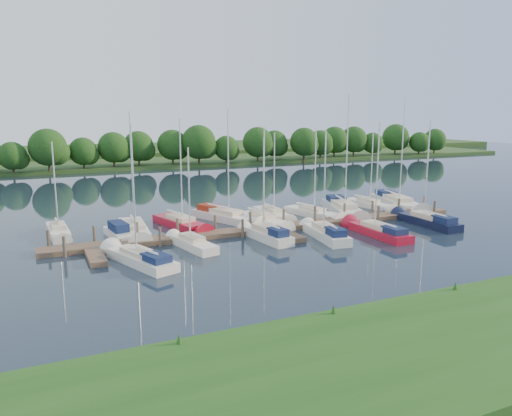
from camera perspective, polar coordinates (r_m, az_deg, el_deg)
name	(u,v)px	position (r m, az deg, el deg)	size (l,w,h in m)	color
ground	(320,252)	(38.95, 7.28, -5.02)	(260.00, 260.00, 0.00)	#192533
near_bank	(494,330)	(27.42, 25.57, -12.52)	(90.00, 10.00, 0.50)	#1E4B15
dock	(277,230)	(45.05, 2.39, -2.47)	(40.00, 6.00, 0.40)	brown
mooring_pilings	(271,223)	(45.94, 1.76, -1.69)	(38.24, 2.84, 2.00)	#473D33
far_shore	(132,161)	(109.07, -13.97, 5.21)	(180.00, 30.00, 0.60)	#233F18
distant_hill	(113,151)	(133.60, -16.00, 6.29)	(220.00, 40.00, 1.40)	#365726
treeline	(151,147)	(96.25, -11.96, 6.81)	(146.63, 9.49, 8.30)	#38281C
sailboat_n_0	(58,232)	(47.10, -21.65, -2.57)	(1.80, 6.61, 8.51)	white
motorboat	(119,234)	(44.37, -15.34, -2.88)	(2.04, 5.33, 1.68)	white
sailboat_n_2	(135,231)	(45.58, -13.70, -2.54)	(2.71, 8.90, 11.11)	white
sailboat_n_3	(181,224)	(47.21, -8.55, -1.87)	(3.55, 8.25, 10.46)	#A70F25
sailboat_n_4	(226,217)	(49.53, -3.49, -1.09)	(4.86, 8.76, 11.36)	white
sailboat_n_5	(262,222)	(47.91, 0.73, -1.56)	(3.00, 7.58, 9.67)	white
sailboat_n_6	(273,214)	(51.24, 1.96, -0.74)	(1.73, 6.97, 8.91)	white
sailboat_n_7	(313,214)	(51.99, 6.51, -0.64)	(3.35, 7.43, 9.37)	white
sailboat_n_8	(344,210)	(54.03, 9.98, -0.22)	(4.89, 10.27, 12.95)	white
sailboat_n_9	(369,205)	(57.98, 12.74, 0.37)	(2.73, 6.78, 8.61)	white
sailboat_n_10	(397,203)	(59.44, 15.84, 0.54)	(4.21, 10.35, 12.94)	white
sailboat_s_0	(140,259)	(36.72, -13.15, -5.71)	(4.01, 8.01, 10.18)	white
sailboat_s_1	(192,245)	(40.04, -7.33, -4.16)	(2.54, 6.43, 8.33)	white
sailboat_s_2	(266,236)	(42.16, 1.18, -3.21)	(2.29, 6.85, 8.99)	white
sailboat_s_3	(325,235)	(43.03, 7.94, -3.02)	(2.57, 7.44, 9.64)	white
sailboat_s_4	(378,232)	(44.92, 13.74, -2.66)	(1.89, 7.91, 10.17)	#A70F25
sailboat_s_5	(427,222)	(50.23, 18.98, -1.51)	(1.99, 7.98, 10.31)	black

